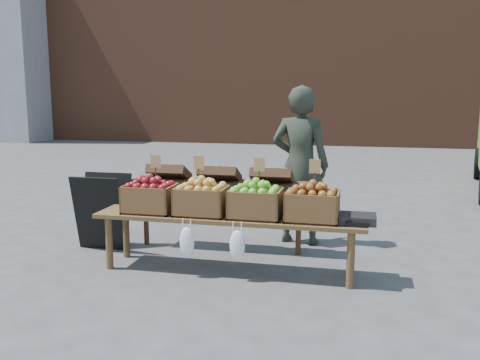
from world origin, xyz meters
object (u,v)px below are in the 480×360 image
(crate_red_apples, at_px, (256,203))
(weighing_scale, at_px, (358,219))
(chalkboard_sign, at_px, (102,211))
(vendor, at_px, (300,165))
(display_bench, at_px, (229,244))
(crate_russet_pears, at_px, (202,201))
(crate_green_apples, at_px, (312,206))
(crate_golden_apples, at_px, (150,198))
(back_table, at_px, (220,205))

(crate_red_apples, xyz_separation_m, weighing_scale, (0.97, 0.00, -0.10))
(chalkboard_sign, height_order, crate_red_apples, chalkboard_sign)
(vendor, distance_m, crate_red_apples, 1.27)
(weighing_scale, bearing_deg, display_bench, 180.00)
(display_bench, height_order, crate_red_apples, crate_red_apples)
(chalkboard_sign, distance_m, crate_red_apples, 1.95)
(crate_russet_pears, bearing_deg, display_bench, 0.00)
(crate_red_apples, relative_size, crate_green_apples, 1.00)
(crate_red_apples, bearing_deg, chalkboard_sign, 166.83)
(crate_red_apples, xyz_separation_m, crate_green_apples, (0.55, 0.00, 0.00))
(crate_golden_apples, bearing_deg, weighing_scale, 0.00)
(vendor, bearing_deg, chalkboard_sign, 27.03)
(vendor, height_order, crate_golden_apples, vendor)
(back_table, height_order, crate_golden_apples, back_table)
(crate_golden_apples, bearing_deg, crate_russet_pears, 0.00)
(display_bench, xyz_separation_m, crate_red_apples, (0.28, 0.00, 0.42))
(back_table, xyz_separation_m, display_bench, (0.29, -0.72, -0.24))
(vendor, distance_m, back_table, 1.06)
(vendor, relative_size, chalkboard_sign, 2.13)
(vendor, height_order, weighing_scale, vendor)
(back_table, xyz_separation_m, weighing_scale, (1.54, -0.72, 0.09))
(weighing_scale, bearing_deg, crate_golden_apples, 180.00)
(chalkboard_sign, relative_size, crate_golden_apples, 1.75)
(back_table, distance_m, crate_green_apples, 1.34)
(back_table, xyz_separation_m, crate_russet_pears, (0.01, -0.72, 0.19))
(weighing_scale, bearing_deg, vendor, 119.64)
(crate_russet_pears, relative_size, crate_red_apples, 1.00)
(chalkboard_sign, bearing_deg, back_table, 11.28)
(chalkboard_sign, distance_m, display_bench, 1.67)
(crate_russet_pears, bearing_deg, vendor, 55.47)
(chalkboard_sign, height_order, crate_golden_apples, chalkboard_sign)
(crate_red_apples, bearing_deg, vendor, 76.79)
(crate_russet_pears, distance_m, weighing_scale, 1.53)
(chalkboard_sign, distance_m, crate_golden_apples, 0.93)
(chalkboard_sign, height_order, crate_russet_pears, chalkboard_sign)
(vendor, bearing_deg, crate_green_apples, 109.64)
(vendor, bearing_deg, display_bench, 72.54)
(vendor, bearing_deg, crate_red_apples, 84.10)
(display_bench, distance_m, crate_red_apples, 0.51)
(back_table, distance_m, display_bench, 0.81)
(display_bench, bearing_deg, crate_green_apples, 0.00)
(crate_red_apples, distance_m, crate_green_apples, 0.55)
(chalkboard_sign, bearing_deg, crate_red_apples, -13.99)
(vendor, height_order, crate_green_apples, vendor)
(vendor, distance_m, chalkboard_sign, 2.35)
(chalkboard_sign, relative_size, display_bench, 0.32)
(vendor, height_order, chalkboard_sign, vendor)
(crate_green_apples, bearing_deg, crate_golden_apples, 180.00)
(vendor, xyz_separation_m, weighing_scale, (0.69, -1.21, -0.32))
(vendor, xyz_separation_m, crate_red_apples, (-0.28, -1.21, -0.22))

